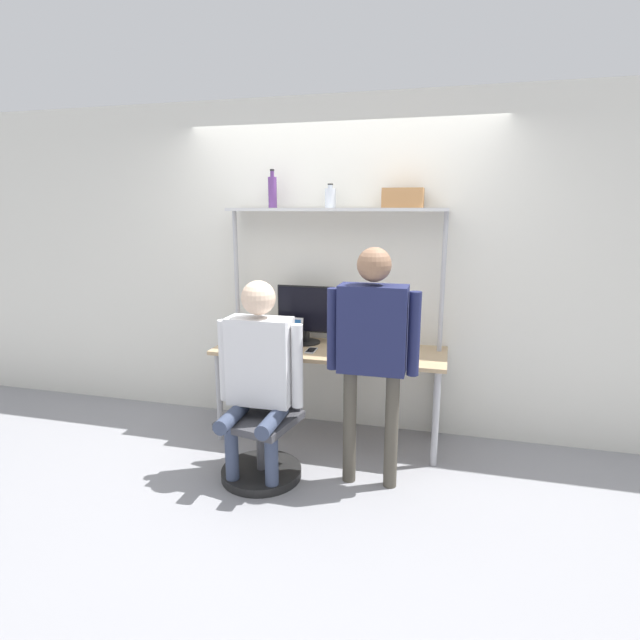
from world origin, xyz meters
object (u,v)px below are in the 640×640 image
cell_phone (311,350)px  office_chair (264,438)px  storage_box (403,198)px  bottle_clear (330,198)px  laptop (283,340)px  person_seated (258,366)px  bottle_purple (273,192)px  person_standing (372,338)px  monitor (306,313)px

cell_phone → office_chair: (-0.19, -0.58, -0.49)m
storage_box → bottle_clear: bearing=-180.0°
laptop → bottle_clear: 1.17m
office_chair → person_seated: 0.54m
person_seated → bottle_purple: 1.46m
laptop → storage_box: (0.89, 0.21, 1.09)m
office_chair → person_standing: (0.74, 0.07, 0.75)m
person_standing → storage_box: size_ratio=5.39×
laptop → cell_phone: laptop is taller
monitor → person_seated: bearing=-95.8°
office_chair → laptop: bearing=95.4°
cell_phone → storage_box: 1.35m
bottle_clear → storage_box: size_ratio=0.61×
person_standing → storage_box: 1.18m
bottle_clear → person_standing: bearing=-58.8°
laptop → bottle_clear: bottle_clear is taller
monitor → person_seated: 0.87m
monitor → cell_phone: 0.35m
office_chair → storage_box: bearing=45.2°
cell_phone → bottle_purple: bottle_purple is taller
cell_phone → person_standing: (0.55, -0.51, 0.27)m
person_seated → bottle_clear: size_ratio=7.64×
monitor → storage_box: (0.75, 0.03, 0.91)m
storage_box → person_seated: bearing=-133.6°
monitor → storage_box: 1.18m
monitor → bottle_purple: bearing=174.1°
monitor → bottle_clear: bottle_clear is taller
bottle_purple → office_chair: bearing=-76.6°
cell_phone → office_chair: 0.78m
office_chair → storage_box: storage_box is taller
bottle_purple → storage_box: size_ratio=0.99×
laptop → monitor: bearing=53.3°
monitor → office_chair: monitor is taller
monitor → laptop: monitor is taller
bottle_purple → storage_box: bottle_purple is taller
monitor → cell_phone: bearing=-64.9°
office_chair → person_standing: size_ratio=0.56×
bottle_purple → bottle_clear: bearing=0.0°
monitor → person_standing: person_standing is taller
bottle_purple → laptop: bearing=-56.7°
monitor → bottle_clear: 0.94m
person_seated → storage_box: (0.84, 0.88, 1.10)m
monitor → laptop: bearing=-126.7°
laptop → person_seated: 0.67m
bottle_purple → bottle_clear: size_ratio=1.64×
office_chair → bottle_purple: size_ratio=3.04×
laptop → office_chair: (0.06, -0.62, -0.55)m
person_seated → bottle_clear: (0.28, 0.88, 1.11)m
monitor → cell_phone: size_ratio=3.20×
person_seated → storage_box: 1.64m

